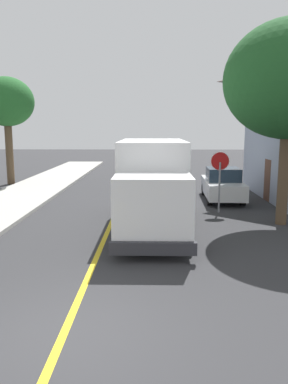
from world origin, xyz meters
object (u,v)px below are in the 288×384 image
(parked_car_mid, at_px, (155,167))
(stop_sign, at_px, (220,170))
(street_tree_down_block, at_px, (7,103))
(parked_van_across, at_px, (222,185))
(box_truck, at_px, (152,180))
(parked_car_near, at_px, (158,180))
(parked_car_far, at_px, (156,160))

(parked_car_mid, height_order, stop_sign, stop_sign)
(street_tree_down_block, bearing_deg, stop_sign, -34.21)
(parked_car_mid, bearing_deg, parked_van_across, -69.93)
(parked_van_across, bearing_deg, box_truck, -122.84)
(parked_car_mid, bearing_deg, street_tree_down_block, -158.68)
(parked_car_near, distance_m, parked_car_mid, 7.30)
(box_truck, relative_size, parked_van_across, 1.61)
(box_truck, relative_size, parked_car_far, 1.61)
(parked_car_far, distance_m, stop_sign, 18.86)
(stop_sign, bearing_deg, parked_car_far, 97.86)
(parked_van_across, xyz_separation_m, street_tree_down_block, (-12.94, 5.44, 4.46))
(parked_car_mid, xyz_separation_m, stop_sign, (2.68, -12.08, 1.06))
(parked_car_mid, distance_m, parked_van_across, 9.77)
(box_truck, xyz_separation_m, parked_car_near, (0.32, 7.46, -0.97))
(parked_car_far, xyz_separation_m, parked_van_across, (3.25, -15.75, 0.00))
(parked_car_far, bearing_deg, parked_car_near, -90.11)
(parked_car_near, bearing_deg, parked_car_mid, 90.60)
(parked_car_mid, distance_m, parked_car_far, 6.58)
(box_truck, height_order, street_tree_down_block, street_tree_down_block)
(parked_car_near, height_order, parked_van_across, same)
(stop_sign, distance_m, street_tree_down_block, 15.21)
(parked_van_across, relative_size, street_tree_down_block, 0.65)
(parked_van_across, relative_size, stop_sign, 1.69)
(box_truck, height_order, stop_sign, box_truck)
(parked_van_across, xyz_separation_m, stop_sign, (-0.68, -2.90, 1.06))
(parked_car_far, bearing_deg, box_truck, -90.92)
(box_truck, distance_m, street_tree_down_block, 14.86)
(parked_car_far, height_order, street_tree_down_block, street_tree_down_block)
(parked_car_mid, bearing_deg, stop_sign, -77.50)
(parked_van_across, bearing_deg, street_tree_down_block, 157.21)
(parked_car_near, bearing_deg, parked_van_across, -29.87)
(parked_car_mid, height_order, street_tree_down_block, street_tree_down_block)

